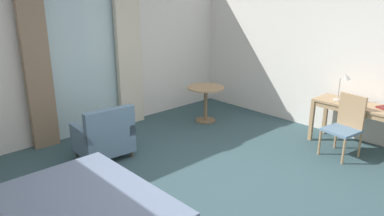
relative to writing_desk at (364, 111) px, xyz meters
The scene contains 11 objects.
ground 2.95m from the writing_desk, 164.45° to the left, with size 6.93×6.57×0.10m, color #334C51.
wall_back 4.75m from the writing_desk, 126.08° to the left, with size 6.53×0.12×2.82m, color silver.
wall_right 1.17m from the writing_desk, 60.05° to the left, with size 0.12×6.17×2.82m, color silver.
balcony_glass_door 4.68m from the writing_desk, 126.98° to the left, with size 1.25×0.02×2.48m, color silver.
curtain_panel_left 5.17m from the writing_desk, 135.22° to the left, with size 0.41×0.10×2.67m, color #897056.
curtain_panel_right 4.16m from the writing_desk, 118.37° to the left, with size 0.50×0.10×2.67m, color beige.
writing_desk is the anchor object (origin of this frame).
desk_chair 0.43m from the writing_desk, 166.17° to the left, with size 0.52×0.52×0.95m.
desk_lamp 0.56m from the writing_desk, 92.16° to the left, with size 0.16×0.23×0.49m.
armchair_by_window 4.07m from the writing_desk, 141.21° to the left, with size 0.82×0.75×0.84m.
round_cafe_table 2.81m from the writing_desk, 107.62° to the left, with size 0.72×0.72×0.70m.
Camera 1 is at (-2.92, -2.83, 2.41)m, focal length 33.73 mm.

